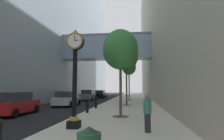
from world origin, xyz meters
TOP-DOWN VIEW (x-y plane):
  - ground_plane at (0.00, 27.00)m, footprint 110.00×110.00m
  - sidewalk_right at (3.26, 30.00)m, footprint 6.52×80.00m
  - building_block_right at (11.02, 30.00)m, footprint 9.00×80.00m
  - street_clock at (1.22, 6.13)m, footprint 0.84×0.55m
  - bollard_third at (0.45, 8.45)m, footprint 0.22×0.22m
  - bollard_fourth at (0.45, 11.61)m, footprint 0.22×0.22m
  - bollard_fifth at (0.45, 14.77)m, footprint 0.22×0.22m
  - street_tree_near at (3.11, 9.98)m, footprint 2.39×2.39m
  - street_tree_mid_near at (3.11, 18.32)m, footprint 2.68×2.68m
  - street_tree_mid_far at (3.11, 26.65)m, footprint 2.17×2.17m
  - pedestrian_walking at (4.60, 5.69)m, footprint 0.41×0.41m
  - car_silver_near at (-3.58, 18.03)m, footprint 2.16×4.38m
  - car_grey_mid at (-3.69, 28.11)m, footprint 2.23×4.35m
  - car_black_far at (-2.90, 34.93)m, footprint 2.01×4.18m
  - car_red_trailing at (-4.89, 10.72)m, footprint 2.17×4.23m

SIDE VIEW (x-z plane):
  - ground_plane at x=0.00m, z-range 0.00..0.00m
  - sidewalk_right at x=3.26m, z-range 0.00..0.14m
  - bollard_third at x=0.45m, z-range 0.16..1.21m
  - bollard_fourth at x=0.45m, z-range 0.16..1.21m
  - bollard_fifth at x=0.45m, z-range 0.16..1.21m
  - car_black_far at x=-2.90m, z-range -0.02..1.56m
  - car_silver_near at x=-3.58m, z-range -0.02..1.62m
  - car_red_trailing at x=-4.89m, z-range -0.03..1.66m
  - car_grey_mid at x=-3.69m, z-range -0.03..1.69m
  - pedestrian_walking at x=4.60m, z-range 0.19..1.84m
  - street_clock at x=1.22m, z-range 0.37..5.08m
  - street_tree_near at x=3.11m, z-range 1.66..7.51m
  - street_tree_mid_far at x=3.11m, z-range 2.03..8.40m
  - street_tree_mid_near at x=3.11m, z-range 2.08..9.11m
  - building_block_right at x=11.02m, z-range 0.00..31.61m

